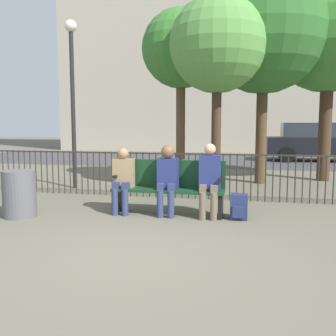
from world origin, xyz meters
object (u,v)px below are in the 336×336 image
object	(u,v)px
seated_person_1	(168,176)
tree_0	(264,32)
seated_person_0	(123,177)
tree_1	(217,45)
seated_person_2	(209,177)
backpack	(239,207)
tree_3	(181,50)
park_bench	(169,185)
parked_car_0	(315,141)
tree_2	(329,36)
lamp_post	(72,80)
trash_bin	(19,194)

from	to	relation	value
seated_person_1	tree_0	world-z (taller)	tree_0
seated_person_0	tree_1	world-z (taller)	tree_1
seated_person_2	seated_person_0	bearing A→B (deg)	-179.79
backpack	tree_3	world-z (taller)	tree_3
park_bench	tree_1	distance (m)	3.89
tree_0	tree_1	distance (m)	1.72
park_bench	parked_car_0	size ratio (longest dim) A/B	0.45
backpack	tree_1	xyz separation A→B (m)	(-0.62, 2.76, 3.12)
tree_2	parked_car_0	world-z (taller)	tree_2
seated_person_2	tree_0	xyz separation A→B (m)	(0.92, 3.99, 3.18)
park_bench	tree_2	xyz separation A→B (m)	(3.33, 4.70, 3.37)
seated_person_0	lamp_post	world-z (taller)	lamp_post
backpack	seated_person_2	bearing A→B (deg)	178.29
park_bench	backpack	xyz separation A→B (m)	(1.19, -0.14, -0.29)
backpack	tree_2	world-z (taller)	tree_2
tree_3	trash_bin	bearing A→B (deg)	-113.35
tree_1	tree_2	bearing A→B (deg)	37.03
seated_person_2	lamp_post	xyz separation A→B (m)	(-3.49, 2.24, 1.90)
seated_person_0	seated_person_1	distance (m)	0.79
seated_person_2	backpack	size ratio (longest dim) A/B	2.95
tree_1	lamp_post	bearing A→B (deg)	-171.42
parked_car_0	tree_2	bearing A→B (deg)	-97.14
seated_person_1	lamp_post	distance (m)	4.05
seated_person_1	parked_car_0	xyz separation A→B (m)	(4.07, 10.75, 0.17)
park_bench	seated_person_2	bearing A→B (deg)	-10.39
seated_person_2	lamp_post	size ratio (longest dim) A/B	0.31
tree_2	tree_3	bearing A→B (deg)	-164.90
seated_person_1	lamp_post	xyz separation A→B (m)	(-2.79, 2.24, 1.90)
tree_1	parked_car_0	xyz separation A→B (m)	(3.51, 8.00, -2.48)
seated_person_1	parked_car_0	bearing A→B (deg)	69.28
seated_person_1	tree_1	bearing A→B (deg)	78.44
seated_person_2	tree_2	world-z (taller)	tree_2
park_bench	trash_bin	distance (m)	2.49
tree_1	trash_bin	xyz separation A→B (m)	(-2.94, -3.36, -2.93)
backpack	parked_car_0	size ratio (longest dim) A/B	0.10
backpack	trash_bin	xyz separation A→B (m)	(-3.56, -0.60, 0.18)
tree_0	park_bench	bearing A→B (deg)	-112.84
seated_person_0	backpack	world-z (taller)	seated_person_0
seated_person_0	seated_person_1	xyz separation A→B (m)	(0.79, 0.00, 0.04)
seated_person_0	tree_1	distance (m)	4.08
tree_0	tree_3	distance (m)	2.14
tree_1	lamp_post	size ratio (longest dim) A/B	1.13
parked_car_0	seated_person_0	bearing A→B (deg)	-114.30
seated_person_0	tree_2	bearing A→B (deg)	49.61
park_bench	seated_person_0	size ratio (longest dim) A/B	1.68
parked_car_0	tree_3	bearing A→B (deg)	-123.19
seated_person_0	seated_person_2	world-z (taller)	seated_person_2
parked_car_0	lamp_post	bearing A→B (deg)	-128.85
seated_person_2	tree_3	size ratio (longest dim) A/B	0.27
tree_1	parked_car_0	bearing A→B (deg)	66.35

